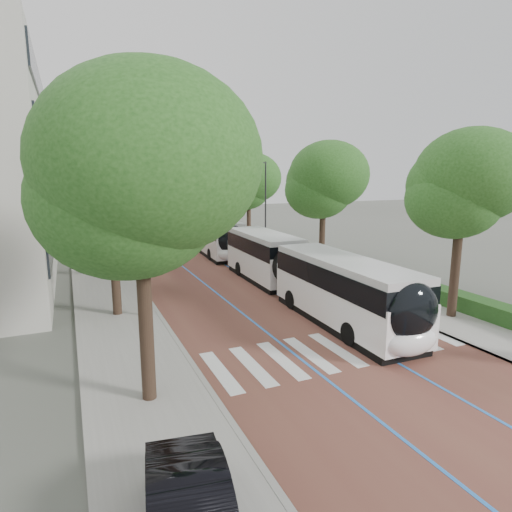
{
  "coord_description": "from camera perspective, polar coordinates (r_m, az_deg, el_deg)",
  "views": [
    {
      "loc": [
        -9.42,
        -12.71,
        7.07
      ],
      "look_at": [
        0.34,
        9.45,
        2.4
      ],
      "focal_mm": 30.0,
      "sensor_mm": 36.0,
      "label": 1
    }
  ],
  "objects": [
    {
      "name": "ground",
      "position": [
        17.33,
        11.99,
        -13.42
      ],
      "size": [
        160.0,
        160.0,
        0.0
      ],
      "primitive_type": "plane",
      "color": "#51544C",
      "rests_on": "ground"
    },
    {
      "name": "road",
      "position": [
        54.01,
        -13.54,
        3.1
      ],
      "size": [
        11.0,
        140.0,
        0.02
      ],
      "primitive_type": "cube",
      "color": "brown",
      "rests_on": "ground"
    },
    {
      "name": "sidewalk_left",
      "position": [
        53.21,
        -21.51,
        2.59
      ],
      "size": [
        4.0,
        140.0,
        0.12
      ],
      "primitive_type": "cube",
      "color": "gray",
      "rests_on": "ground"
    },
    {
      "name": "sidewalk_right",
      "position": [
        55.8,
        -5.94,
        3.64
      ],
      "size": [
        4.0,
        140.0,
        0.12
      ],
      "primitive_type": "cube",
      "color": "gray",
      "rests_on": "ground"
    },
    {
      "name": "kerb_left",
      "position": [
        53.31,
        -19.48,
        2.74
      ],
      "size": [
        0.2,
        140.0,
        0.14
      ],
      "primitive_type": "cube",
      "color": "gray",
      "rests_on": "ground"
    },
    {
      "name": "kerb_right",
      "position": [
        55.25,
        -7.82,
        3.53
      ],
      "size": [
        0.2,
        140.0,
        0.14
      ],
      "primitive_type": "cube",
      "color": "gray",
      "rests_on": "ground"
    },
    {
      "name": "zebra_crossing",
      "position": [
        18.17,
        10.64,
        -12.1
      ],
      "size": [
        10.55,
        3.6,
        0.01
      ],
      "color": "silver",
      "rests_on": "ground"
    },
    {
      "name": "lane_line_left",
      "position": [
        53.75,
        -15.22,
        3.0
      ],
      "size": [
        0.12,
        126.0,
        0.01
      ],
      "primitive_type": "cube",
      "color": "blue",
      "rests_on": "road"
    },
    {
      "name": "lane_line_right",
      "position": [
        54.31,
        -11.88,
        3.23
      ],
      "size": [
        0.12,
        126.0,
        0.01
      ],
      "primitive_type": "cube",
      "color": "blue",
      "rests_on": "road"
    },
    {
      "name": "hedge",
      "position": [
        23.4,
        30.61,
        -6.91
      ],
      "size": [
        1.2,
        14.0,
        0.8
      ],
      "primitive_type": "cube",
      "color": "#1C3E15",
      "rests_on": "sidewalk_right"
    },
    {
      "name": "streetlight_far",
      "position": [
        38.3,
        1.04,
        7.55
      ],
      "size": [
        1.82,
        0.2,
        8.0
      ],
      "color": "#2B2B2D",
      "rests_on": "sidewalk_right"
    },
    {
      "name": "lamp_post_left",
      "position": [
        21.18,
        -14.53,
        2.56
      ],
      "size": [
        0.14,
        0.14,
        8.0
      ],
      "primitive_type": "cylinder",
      "color": "#2B2B2D",
      "rests_on": "sidewalk_left"
    },
    {
      "name": "trees_left",
      "position": [
        38.18,
        -21.2,
        9.55
      ],
      "size": [
        6.46,
        61.42,
        9.58
      ],
      "color": "black",
      "rests_on": "ground"
    },
    {
      "name": "trees_right",
      "position": [
        38.71,
        2.51,
        9.54
      ],
      "size": [
        5.95,
        47.24,
        8.85
      ],
      "color": "black",
      "rests_on": "ground"
    },
    {
      "name": "lead_bus",
      "position": [
        23.77,
        6.43,
        -2.39
      ],
      "size": [
        3.0,
        18.46,
        3.2
      ],
      "rotation": [
        0.0,
        0.0,
        -0.03
      ],
      "color": "black",
      "rests_on": "ground"
    },
    {
      "name": "bus_queued_0",
      "position": [
        38.72,
        -5.7,
        2.78
      ],
      "size": [
        3.15,
        12.51,
        3.2
      ],
      "rotation": [
        0.0,
        0.0,
        -0.05
      ],
      "color": "white",
      "rests_on": "ground"
    },
    {
      "name": "bus_queued_1",
      "position": [
        51.32,
        -10.4,
        4.65
      ],
      "size": [
        2.8,
        12.45,
        3.2
      ],
      "rotation": [
        0.0,
        0.0,
        -0.02
      ],
      "color": "white",
      "rests_on": "ground"
    }
  ]
}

